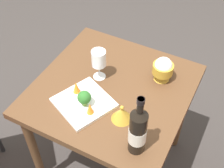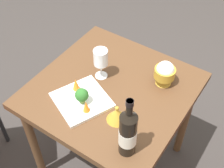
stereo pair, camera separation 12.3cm
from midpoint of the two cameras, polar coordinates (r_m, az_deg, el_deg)
ground_plane at (r=2.22m, az=-1.63°, el=-14.00°), size 8.00×8.00×0.00m
dining_table at (r=1.69m, az=-2.08°, el=-3.15°), size 0.79×0.79×0.74m
wine_bottle at (r=1.28m, az=2.04°, el=-8.79°), size 0.08×0.08×0.33m
wine_glass at (r=1.59m, az=-4.70°, el=4.56°), size 0.08×0.08×0.18m
rice_bowl at (r=1.62m, az=7.31°, el=2.75°), size 0.11×0.11×0.14m
rice_bowl_lid at (r=1.45m, az=-0.62°, el=-5.63°), size 0.10×0.10×0.09m
serving_plate at (r=1.55m, az=-7.54°, el=-3.53°), size 0.33×0.33×0.02m
broccoli_floret at (r=1.49m, az=-7.53°, el=-2.64°), size 0.07×0.07×0.09m
carrot_garnish_left at (r=1.56m, az=-8.89°, el=-0.67°), size 0.04×0.04×0.07m
carrot_garnish_right at (r=1.47m, az=-6.50°, el=-4.61°), size 0.03×0.03×0.06m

